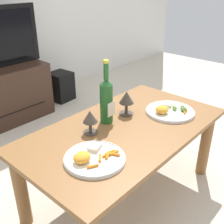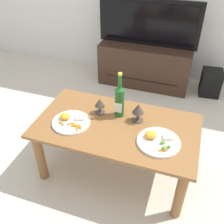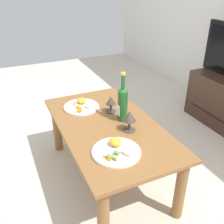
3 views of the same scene
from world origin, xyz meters
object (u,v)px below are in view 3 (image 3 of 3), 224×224
(wine_bottle, at_px, (123,103))
(dinner_plate_right, at_px, (116,151))
(dining_table, at_px, (108,135))
(dinner_plate_left, at_px, (82,106))
(goblet_left, at_px, (111,101))
(goblet_right, at_px, (129,117))

(wine_bottle, xyz_separation_m, dinner_plate_right, (0.33, -0.21, -0.12))
(dining_table, bearing_deg, dinner_plate_left, -165.42)
(goblet_left, distance_m, goblet_right, 0.30)
(wine_bottle, distance_m, goblet_left, 0.16)
(wine_bottle, xyz_separation_m, goblet_left, (-0.15, -0.02, -0.05))
(goblet_left, height_order, dinner_plate_left, goblet_left)
(dining_table, xyz_separation_m, goblet_left, (-0.17, 0.10, 0.17))
(dinner_plate_left, xyz_separation_m, dinner_plate_right, (0.64, -0.00, 0.00))
(goblet_left, distance_m, dinner_plate_right, 0.52)
(wine_bottle, height_order, goblet_left, wine_bottle)
(dinner_plate_right, bearing_deg, goblet_right, 135.45)
(dining_table, xyz_separation_m, dinner_plate_left, (-0.33, -0.08, 0.10))
(wine_bottle, bearing_deg, dinner_plate_left, -146.27)
(dining_table, distance_m, goblet_left, 0.26)
(wine_bottle, distance_m, dinner_plate_right, 0.41)
(goblet_left, relative_size, goblet_right, 0.89)
(wine_bottle, bearing_deg, dinner_plate_right, -31.66)
(dining_table, bearing_deg, goblet_right, 37.01)
(dinner_plate_left, bearing_deg, goblet_left, 48.88)
(wine_bottle, distance_m, goblet_right, 0.15)
(goblet_left, xyz_separation_m, dinner_plate_left, (-0.16, -0.18, -0.07))
(goblet_left, height_order, dinner_plate_right, goblet_left)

